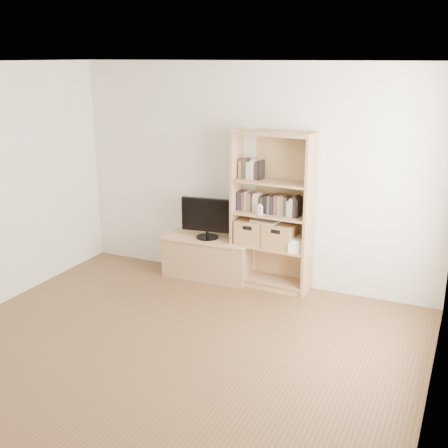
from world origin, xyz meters
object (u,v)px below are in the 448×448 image
Objects in this scene: baby_monitor at (260,210)px; laptop at (266,221)px; bookshelf at (272,212)px; basket_left at (252,231)px; tv_stand at (207,258)px; television at (207,218)px; basket_right at (280,235)px.

baby_monitor is 0.18m from laptop.
bookshelf is 0.15m from baby_monitor.
basket_left is at bearing -178.81° from bookshelf.
baby_monitor is 0.34× the size of laptop.
tv_stand is 0.52m from television.
baby_monitor is 0.30× the size of basket_right.
bookshelf is 5.26× the size of basket_right.
bookshelf is 2.91× the size of television.
bookshelf is 17.66× the size of baby_monitor.
television is 0.93m from basket_right.
tv_stand is 0.94m from laptop.
laptop is (-0.18, 0.01, 0.15)m from basket_right.
television is at bearing -174.98° from bookshelf.
bookshelf is 6.00× the size of laptop.
tv_stand is at bearing -166.73° from laptop.
basket_right is (0.93, 0.03, -0.10)m from television.
television is at bearing -175.52° from basket_right.
baby_monitor is (0.71, -0.06, 0.72)m from tv_stand.
laptop is at bearing -174.92° from bookshelf.
laptop is (-0.07, -0.00, -0.12)m from bookshelf.
baby_monitor is 0.30× the size of basket_left.
television is 1.81× the size of basket_right.
television is 2.06× the size of laptop.
basket_right is at bearing 8.58° from laptop.
basket_right is at bearing -1.15° from tv_stand.
television and baby_monitor have the same top height.
bookshelf is (0.81, 0.04, 0.68)m from tv_stand.
laptop is (0.18, -0.01, 0.15)m from basket_left.
television is 1.85× the size of basket_left.
basket_left is at bearing -3.25° from television.
television reaches higher than basket_right.
television is at bearing -176.24° from basket_left.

